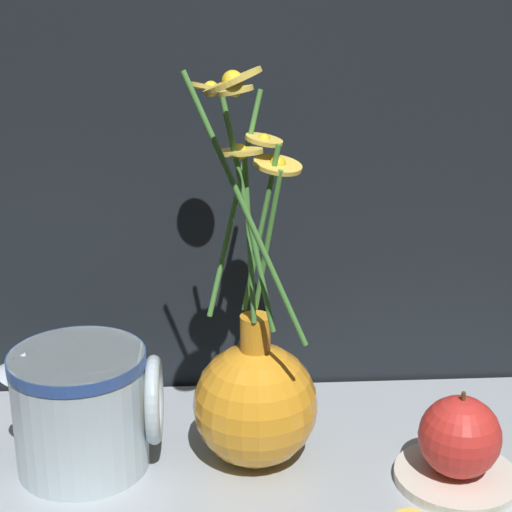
# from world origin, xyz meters

# --- Properties ---
(ground_plane) EXTENTS (6.00, 6.00, 0.00)m
(ground_plane) POSITION_xyz_m (0.00, 0.00, 0.00)
(ground_plane) COLOR black
(shelf) EXTENTS (0.89, 0.31, 0.01)m
(shelf) POSITION_xyz_m (0.00, 0.00, 0.01)
(shelf) COLOR #9EA8B2
(shelf) RESTS_ON ground_plane
(vase_with_flowers) EXTENTS (0.13, 0.21, 0.40)m
(vase_with_flowers) POSITION_xyz_m (0.00, -0.00, 0.09)
(vase_with_flowers) COLOR orange
(vase_with_flowers) RESTS_ON shelf
(ceramic_pitcher) EXTENTS (0.16, 0.13, 0.13)m
(ceramic_pitcher) POSITION_xyz_m (-0.17, 0.00, 0.08)
(ceramic_pitcher) COLOR silver
(ceramic_pitcher) RESTS_ON shelf
(saucer_plate) EXTENTS (0.12, 0.12, 0.01)m
(saucer_plate) POSITION_xyz_m (0.19, -0.05, 0.02)
(saucer_plate) COLOR silver
(saucer_plate) RESTS_ON shelf
(orange_fruit) EXTENTS (0.08, 0.08, 0.09)m
(orange_fruit) POSITION_xyz_m (0.19, -0.05, 0.06)
(orange_fruit) COLOR red
(orange_fruit) RESTS_ON saucer_plate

